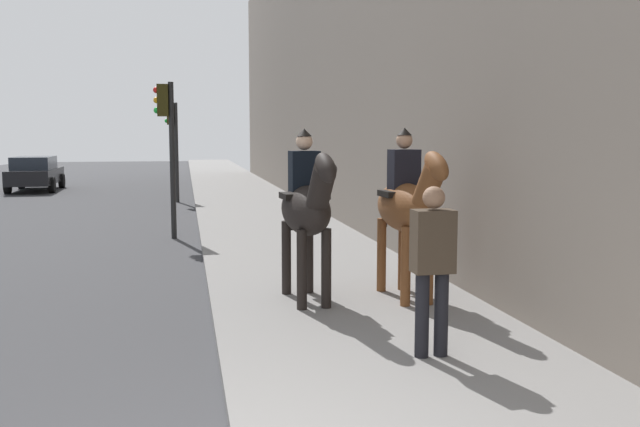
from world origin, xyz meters
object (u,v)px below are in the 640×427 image
car_mid_lane (35,173)px  traffic_light_far_curb (173,135)px  traffic_light_near_curb (167,134)px  pedestrian_greeting (433,260)px  mounted_horse_far (407,205)px  mounted_horse_near (307,207)px

car_mid_lane → traffic_light_far_curb: (-6.19, -5.78, 1.55)m
traffic_light_far_curb → traffic_light_near_curb: bearing=-180.0°
pedestrian_greeting → traffic_light_near_curb: traffic_light_near_curb is taller
mounted_horse_far → mounted_horse_near: bearing=-97.2°
traffic_light_near_curb → mounted_horse_near: bearing=-164.5°
pedestrian_greeting → car_mid_lane: 25.73m
mounted_horse_near → mounted_horse_far: bearing=82.6°
mounted_horse_far → pedestrian_greeting: (-2.40, 0.52, -0.30)m
mounted_horse_far → pedestrian_greeting: bearing=-16.2°
pedestrian_greeting → car_mid_lane: size_ratio=0.38×
pedestrian_greeting → traffic_light_far_curb: (18.08, 2.74, 1.22)m
traffic_light_far_curb → mounted_horse_near: bearing=-173.0°
traffic_light_near_curb → traffic_light_far_curb: 8.68m
mounted_horse_far → car_mid_lane: size_ratio=0.51×
car_mid_lane → traffic_light_near_curb: 16.04m
pedestrian_greeting → mounted_horse_near: bearing=18.3°
car_mid_lane → traffic_light_near_curb: (-14.87, -5.78, 1.59)m
traffic_light_far_curb → mounted_horse_far: bearing=-168.3°
mounted_horse_near → mounted_horse_far: size_ratio=0.99×
pedestrian_greeting → traffic_light_far_curb: traffic_light_far_curb is taller
car_mid_lane → traffic_light_near_curb: size_ratio=1.30×
mounted_horse_near → mounted_horse_far: mounted_horse_far is taller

